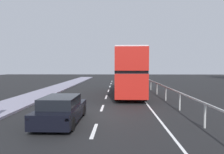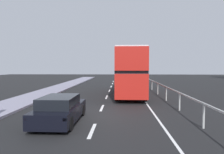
{
  "view_description": "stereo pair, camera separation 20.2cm",
  "coord_description": "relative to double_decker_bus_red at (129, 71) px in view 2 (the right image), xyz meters",
  "views": [
    {
      "loc": [
        1.01,
        -11.94,
        2.84
      ],
      "look_at": [
        0.62,
        3.66,
        2.03
      ],
      "focal_mm": 33.23,
      "sensor_mm": 36.0,
      "label": 1
    },
    {
      "loc": [
        1.22,
        -11.93,
        2.84
      ],
      "look_at": [
        0.62,
        3.66,
        2.03
      ],
      "focal_mm": 33.23,
      "sensor_mm": 36.0,
      "label": 2
    }
  ],
  "objects": [
    {
      "name": "lane_paint_markings",
      "position": [
        -0.09,
        -0.59,
        -2.35
      ],
      "size": [
        3.39,
        46.0,
        0.01
      ],
      "color": "silver",
      "rests_on": "ground"
    },
    {
      "name": "bridge_side_railing",
      "position": [
        2.87,
        0.14,
        -1.4
      ],
      "size": [
        0.1,
        42.0,
        1.17
      ],
      "color": "#B4B6B2",
      "rests_on": "ground"
    },
    {
      "name": "hatchback_car_near",
      "position": [
        -3.96,
        -10.58,
        -1.7
      ],
      "size": [
        1.89,
        4.3,
        1.35
      ],
      "rotation": [
        0.0,
        0.0,
        -0.01
      ],
      "color": "black",
      "rests_on": "ground"
    },
    {
      "name": "ground_plane",
      "position": [
        -2.17,
        -8.86,
        -2.41
      ],
      "size": [
        75.19,
        120.0,
        0.1
      ],
      "primitive_type": "cube",
      "color": "black"
    },
    {
      "name": "double_decker_bus_red",
      "position": [
        0.0,
        0.0,
        0.0
      ],
      "size": [
        2.76,
        11.19,
        4.4
      ],
      "rotation": [
        0.0,
        0.0,
        -0.02
      ],
      "color": "red",
      "rests_on": "ground"
    }
  ]
}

